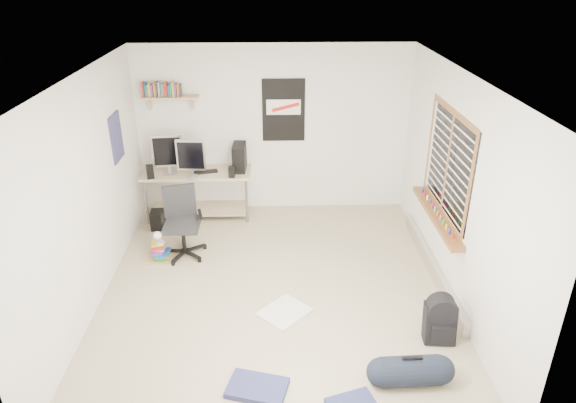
{
  "coord_description": "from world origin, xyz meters",
  "views": [
    {
      "loc": [
        0.0,
        -5.06,
        3.55
      ],
      "look_at": [
        0.16,
        0.21,
        1.04
      ],
      "focal_mm": 32.0,
      "sensor_mm": 36.0,
      "label": 1
    }
  ],
  "objects_px": {
    "desk": "(199,192)",
    "backpack": "(440,323)",
    "duffel_bag": "(411,371)",
    "book_stack": "(160,249)",
    "office_chair": "(182,222)"
  },
  "relations": [
    {
      "from": "desk",
      "to": "backpack",
      "type": "xyz_separation_m",
      "value": [
        2.79,
        -2.93,
        -0.16
      ]
    },
    {
      "from": "duffel_bag",
      "to": "book_stack",
      "type": "distance_m",
      "value": 3.52
    },
    {
      "from": "backpack",
      "to": "book_stack",
      "type": "distance_m",
      "value": 3.55
    },
    {
      "from": "desk",
      "to": "backpack",
      "type": "distance_m",
      "value": 4.05
    },
    {
      "from": "desk",
      "to": "book_stack",
      "type": "relative_size",
      "value": 3.9
    },
    {
      "from": "desk",
      "to": "backpack",
      "type": "height_order",
      "value": "desk"
    },
    {
      "from": "desk",
      "to": "book_stack",
      "type": "height_order",
      "value": "desk"
    },
    {
      "from": "backpack",
      "to": "office_chair",
      "type": "bearing_deg",
      "value": 153.81
    },
    {
      "from": "backpack",
      "to": "book_stack",
      "type": "xyz_separation_m",
      "value": [
        -3.15,
        1.64,
        -0.05
      ]
    },
    {
      "from": "office_chair",
      "to": "duffel_bag",
      "type": "height_order",
      "value": "office_chair"
    },
    {
      "from": "office_chair",
      "to": "backpack",
      "type": "distance_m",
      "value": 3.36
    },
    {
      "from": "office_chair",
      "to": "backpack",
      "type": "height_order",
      "value": "office_chair"
    },
    {
      "from": "book_stack",
      "to": "backpack",
      "type": "bearing_deg",
      "value": -27.53
    },
    {
      "from": "duffel_bag",
      "to": "book_stack",
      "type": "height_order",
      "value": "duffel_bag"
    },
    {
      "from": "desk",
      "to": "office_chair",
      "type": "distance_m",
      "value": 1.2
    }
  ]
}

